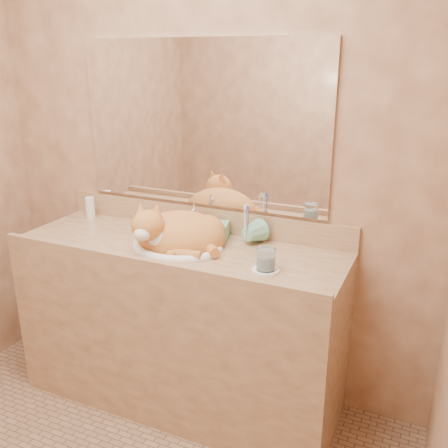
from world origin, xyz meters
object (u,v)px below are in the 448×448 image
at_px(sink_basin, 177,234).
at_px(soap_dispenser, 218,225).
at_px(water_glass, 266,259).
at_px(vanity_counter, 180,325).
at_px(toothbrush_cup, 246,236).
at_px(cat, 177,232).

height_order(sink_basin, soap_dispenser, soap_dispenser).
xyz_separation_m(sink_basin, water_glass, (0.47, -0.09, -0.01)).
bearing_deg(soap_dispenser, water_glass, -49.44).
relative_size(soap_dispenser, water_glass, 1.87).
distance_m(vanity_counter, toothbrush_cup, 0.58).
xyz_separation_m(vanity_counter, toothbrush_cup, (0.30, 0.13, 0.48)).
bearing_deg(vanity_counter, toothbrush_cup, 24.45).
xyz_separation_m(sink_basin, soap_dispenser, (0.15, 0.14, 0.02)).
xyz_separation_m(sink_basin, cat, (-0.01, 0.01, 0.01)).
height_order(vanity_counter, soap_dispenser, soap_dispenser).
xyz_separation_m(cat, water_glass, (0.48, -0.10, -0.02)).
bearing_deg(soap_dispenser, cat, -155.16).
height_order(cat, water_glass, cat).
distance_m(soap_dispenser, toothbrush_cup, 0.15).
height_order(cat, soap_dispenser, cat).
bearing_deg(soap_dispenser, toothbrush_cup, -9.44).
xyz_separation_m(vanity_counter, water_glass, (0.48, -0.11, 0.48)).
relative_size(sink_basin, soap_dispenser, 2.48).
relative_size(cat, soap_dispenser, 2.48).
bearing_deg(toothbrush_cup, vanity_counter, -155.55).
bearing_deg(sink_basin, cat, 115.64).
distance_m(sink_basin, soap_dispenser, 0.20).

